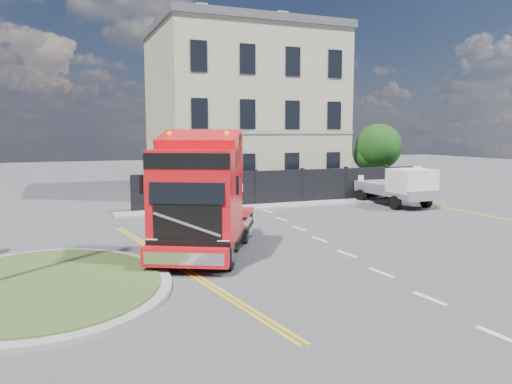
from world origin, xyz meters
name	(u,v)px	position (x,y,z in m)	size (l,w,h in m)	color
ground	(246,244)	(0.00, 0.00, 0.00)	(120.00, 120.00, 0.00)	#424244
traffic_island	(43,285)	(-7.00, -3.00, 0.08)	(6.80, 6.80, 0.17)	gray
hoarding_fence	(295,187)	(6.55, 9.00, 1.00)	(18.80, 0.25, 2.00)	black
georgian_building	(242,110)	(6.00, 16.50, 5.77)	(12.30, 10.30, 12.80)	#B6AC90
tree	(376,149)	(14.38, 12.10, 3.05)	(3.20, 3.20, 4.80)	#382619
pavement_far	(294,205)	(6.00, 8.10, 0.06)	(20.00, 1.60, 0.12)	gray
truck	(201,203)	(-2.09, -1.33, 1.85)	(5.46, 7.28, 4.13)	black
flatbed_pickup	(404,186)	(11.56, 5.42, 1.18)	(2.36, 5.29, 2.19)	slate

